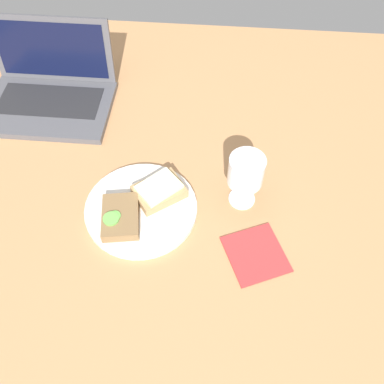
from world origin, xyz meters
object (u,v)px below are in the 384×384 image
Objects in this scene: sandwich_with_cheese at (159,190)px; laptop at (49,91)px; sandwich_with_cucumber at (120,217)px; wine_glass at (246,173)px; napkin at (256,254)px; plate at (141,209)px.

sandwich_with_cheese is 0.40× the size of laptop.
laptop is (-26.38, 37.72, 1.06)cm from sandwich_with_cucumber.
napkin is (3.22, -14.18, -9.54)cm from wine_glass.
laptop is (-33.96, 30.09, 0.76)cm from sandwich_with_cheese.
plate is 24.99cm from wine_glass.
wine_glass is (18.96, 1.33, 6.73)cm from sandwich_with_cheese.
laptop is at bearing 151.47° from wine_glass.
sandwich_with_cucumber is at bearing -161.37° from wine_glass.
laptop is 70.78cm from napkin.
laptop reaches higher than napkin.
sandwich_with_cheese is 1.09× the size of sandwich_with_cucumber.
sandwich_with_cheese reaches higher than sandwich_with_cucumber.
sandwich_with_cucumber is at bearing -134.86° from sandwich_with_cheese.
plate is at bearing -48.29° from laptop.
wine_glass is 60.53cm from laptop.
plate is 1.82× the size of wine_glass.
sandwich_with_cucumber is 28.88cm from wine_glass.
laptop is at bearing 138.46° from sandwich_with_cheese.
napkin is at bearing -19.25° from plate.
wine_glass is at bearing 102.80° from napkin.
sandwich_with_cheese is (3.77, 3.79, 2.30)cm from plate.
sandwich_with_cheese is at bearing -41.54° from laptop.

